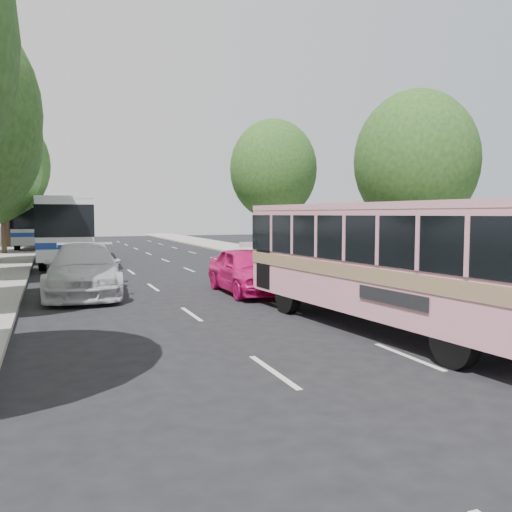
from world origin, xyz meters
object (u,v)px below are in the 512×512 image
pink_bus (384,251)px  tour_coach_rear (40,221)px  tour_coach_front (69,225)px  white_pickup (84,270)px  pink_taxi (247,270)px

pink_bus → tour_coach_rear: bearing=97.3°
tour_coach_front → white_pickup: bearing=-86.2°
white_pickup → tour_coach_rear: (-1.80, 28.61, 1.34)m
tour_coach_front → tour_coach_rear: tour_coach_rear is taller
tour_coach_rear → tour_coach_front: bearing=-78.0°
white_pickup → tour_coach_rear: 28.70m
white_pickup → tour_coach_rear: size_ratio=0.49×
pink_bus → tour_coach_rear: size_ratio=0.79×
white_pickup → tour_coach_front: 13.38m
pink_bus → white_pickup: bearing=122.2°
pink_bus → white_pickup: size_ratio=1.61×
pink_taxi → white_pickup: white_pickup is taller
pink_bus → pink_taxi: pink_bus is taller
tour_coach_rear → pink_bus: bearing=-72.0°
pink_bus → tour_coach_front: size_ratio=0.79×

